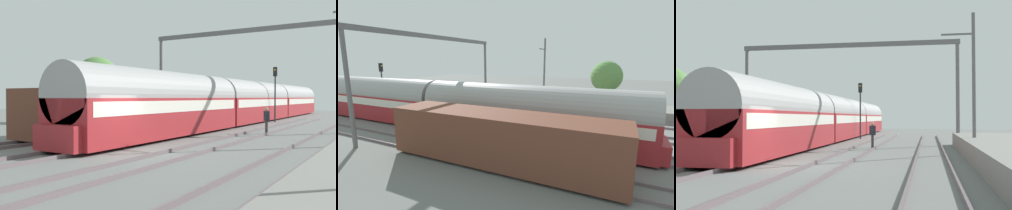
{
  "view_description": "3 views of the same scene",
  "coord_description": "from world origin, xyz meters",
  "views": [
    {
      "loc": [
        9.71,
        -12.94,
        2.38
      ],
      "look_at": [
        -2.11,
        6.46,
        1.93
      ],
      "focal_mm": 39.83,
      "sensor_mm": 36.0,
      "label": 1
    },
    {
      "loc": [
        -17.35,
        0.05,
        5.69
      ],
      "look_at": [
        -0.91,
        8.09,
        2.2
      ],
      "focal_mm": 25.46,
      "sensor_mm": 36.0,
      "label": 2
    },
    {
      "loc": [
        6.21,
        -17.08,
        2.02
      ],
      "look_at": [
        -1.06,
        19.58,
        3.13
      ],
      "focal_mm": 45.67,
      "sensor_mm": 36.0,
      "label": 3
    }
  ],
  "objects": [
    {
      "name": "ground",
      "position": [
        0.0,
        0.0,
        0.0
      ],
      "size": [
        120.0,
        120.0,
        0.0
      ],
      "primitive_type": "plane",
      "color": "slate"
    },
    {
      "name": "person_crossing",
      "position": [
        2.53,
        11.3,
        1.03
      ],
      "size": [
        0.45,
        0.46,
        1.73
      ],
      "rotation": [
        0.0,
        0.0,
        5.45
      ],
      "color": "#3A3A3A",
      "rests_on": "ground"
    },
    {
      "name": "tree_west_background",
      "position": [
        -15.06,
        14.4,
        4.09
      ],
      "size": [
        4.45,
        4.45,
        6.33
      ],
      "color": "#4C3826",
      "rests_on": "ground"
    },
    {
      "name": "passenger_train",
      "position": [
        -2.11,
        22.26,
        1.97
      ],
      "size": [
        2.93,
        49.2,
        3.82
      ],
      "color": "maroon",
      "rests_on": "ground"
    },
    {
      "name": "track_west",
      "position": [
        -2.11,
        0.0,
        0.08
      ],
      "size": [
        1.52,
        60.0,
        0.16
      ],
      "color": "#6A5B60",
      "rests_on": "ground"
    },
    {
      "name": "track_far_west",
      "position": [
        -6.34,
        0.0,
        0.08
      ],
      "size": [
        1.52,
        60.0,
        0.16
      ],
      "color": "#6A5B60",
      "rests_on": "ground"
    },
    {
      "name": "railway_signal_far",
      "position": [
        -0.2,
        23.29,
        3.4
      ],
      "size": [
        0.36,
        0.3,
        5.33
      ],
      "color": "#2D2D33",
      "rests_on": "ground"
    },
    {
      "name": "catenary_gantry",
      "position": [
        0.0,
        15.48,
        5.94
      ],
      "size": [
        17.09,
        0.28,
        7.86
      ],
      "color": "slate",
      "rests_on": "ground"
    },
    {
      "name": "track_far_east",
      "position": [
        6.34,
        0.0,
        0.08
      ],
      "size": [
        1.52,
        60.0,
        0.16
      ],
      "color": "#6A5B60",
      "rests_on": "ground"
    },
    {
      "name": "track_east",
      "position": [
        2.11,
        0.0,
        0.08
      ],
      "size": [
        1.52,
        60.0,
        0.16
      ],
      "color": "#6A5B60",
      "rests_on": "ground"
    },
    {
      "name": "freight_car",
      "position": [
        -6.34,
        5.83,
        1.47
      ],
      "size": [
        2.8,
        13.0,
        2.7
      ],
      "color": "brown",
      "rests_on": "ground"
    }
  ]
}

